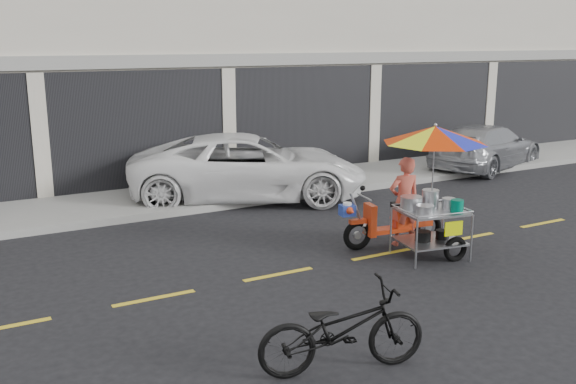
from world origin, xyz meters
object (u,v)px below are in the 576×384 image
food_vendor_rig (422,171)px  white_pickup (249,167)px  silver_pickup (486,147)px  near_bicycle (342,329)px

food_vendor_rig → white_pickup: bearing=110.2°
silver_pickup → food_vendor_rig: food_vendor_rig is taller
silver_pickup → near_bicycle: size_ratio=2.30×
white_pickup → food_vendor_rig: size_ratio=2.37×
silver_pickup → food_vendor_rig: size_ratio=1.92×
silver_pickup → near_bicycle: 12.55m
near_bicycle → silver_pickup: bearing=-38.0°
white_pickup → food_vendor_rig: (0.95, -4.87, 0.68)m
white_pickup → near_bicycle: bearing=-174.3°
white_pickup → near_bicycle: (-2.49, -7.69, -0.25)m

